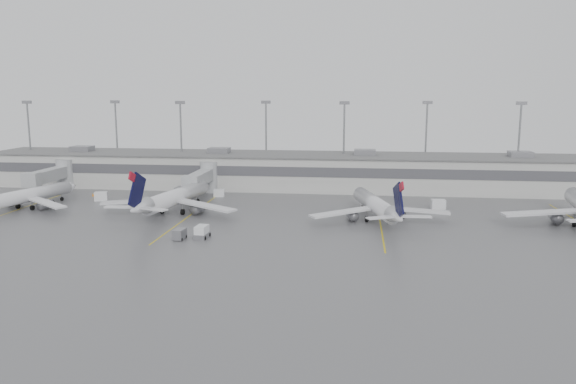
# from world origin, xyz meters

# --- Properties ---
(ground) EXTENTS (260.00, 260.00, 0.00)m
(ground) POSITION_xyz_m (0.00, 0.00, 0.00)
(ground) COLOR #565658
(ground) RESTS_ON ground
(terminal) EXTENTS (152.00, 17.00, 9.45)m
(terminal) POSITION_xyz_m (-0.01, 57.98, 4.17)
(terminal) COLOR #ACACA7
(terminal) RESTS_ON ground
(light_masts) EXTENTS (142.40, 8.00, 20.60)m
(light_masts) POSITION_xyz_m (0.00, 63.75, 12.03)
(light_masts) COLOR gray
(light_masts) RESTS_ON ground
(jet_bridge_left) EXTENTS (4.00, 17.20, 7.00)m
(jet_bridge_left) POSITION_xyz_m (-55.50, 45.72, 3.87)
(jet_bridge_left) COLOR gray
(jet_bridge_left) RESTS_ON ground
(jet_bridge_right) EXTENTS (4.00, 17.20, 7.00)m
(jet_bridge_right) POSITION_xyz_m (-20.50, 45.72, 3.87)
(jet_bridge_right) COLOR gray
(jet_bridge_right) RESTS_ON ground
(stand_markings) EXTENTS (105.25, 40.00, 0.01)m
(stand_markings) POSITION_xyz_m (-0.00, 24.00, 0.01)
(stand_markings) COLOR #DCBE0C
(stand_markings) RESTS_ON ground
(jet_far_left) EXTENTS (23.18, 26.33, 8.70)m
(jet_far_left) POSITION_xyz_m (-51.03, 26.66, 2.70)
(jet_far_left) COLOR silver
(jet_far_left) RESTS_ON ground
(jet_mid_left) EXTENTS (27.11, 30.62, 9.96)m
(jet_mid_left) POSITION_xyz_m (-21.01, 26.10, 3.09)
(jet_mid_left) COLOR silver
(jet_mid_left) RESTS_ON ground
(jet_mid_right) EXTENTS (24.54, 27.86, 9.19)m
(jet_mid_right) POSITION_xyz_m (16.90, 24.54, 2.86)
(jet_mid_right) COLOR silver
(jet_mid_right) RESTS_ON ground
(baggage_tug) EXTENTS (2.21, 3.23, 2.00)m
(baggage_tug) POSITION_xyz_m (-10.78, 9.08, 0.78)
(baggage_tug) COLOR white
(baggage_tug) RESTS_ON ground
(baggage_cart) EXTENTS (1.63, 2.65, 1.64)m
(baggage_cart) POSITION_xyz_m (-13.98, 7.88, 0.86)
(baggage_cart) COLOR slate
(baggage_cart) RESTS_ON ground
(gse_uld_a) EXTENTS (3.01, 2.45, 1.84)m
(gse_uld_a) POSITION_xyz_m (-40.50, 36.80, 0.92)
(gse_uld_a) COLOR white
(gse_uld_a) RESTS_ON ground
(gse_uld_b) EXTENTS (2.51, 1.87, 1.63)m
(gse_uld_b) POSITION_xyz_m (-16.78, 44.38, 0.82)
(gse_uld_b) COLOR white
(gse_uld_b) RESTS_ON ground
(gse_uld_c) EXTENTS (2.74, 1.91, 1.88)m
(gse_uld_c) POSITION_xyz_m (29.26, 36.66, 0.94)
(gse_uld_c) COLOR white
(gse_uld_c) RESTS_ON ground
(gse_loader) EXTENTS (2.32, 3.51, 2.12)m
(gse_loader) POSITION_xyz_m (-25.11, 43.73, 1.06)
(gse_loader) COLOR slate
(gse_loader) RESTS_ON ground
(cone_a) EXTENTS (0.46, 0.46, 0.73)m
(cone_a) POSITION_xyz_m (-44.55, 41.38, 0.37)
(cone_a) COLOR orange
(cone_a) RESTS_ON ground
(cone_b) EXTENTS (0.45, 0.45, 0.72)m
(cone_b) POSITION_xyz_m (-19.09, 35.46, 0.36)
(cone_b) COLOR orange
(cone_b) RESTS_ON ground
(cone_c) EXTENTS (0.49, 0.49, 0.78)m
(cone_c) POSITION_xyz_m (17.68, 33.64, 0.39)
(cone_c) COLOR orange
(cone_c) RESTS_ON ground
(cone_d) EXTENTS (0.49, 0.49, 0.77)m
(cone_d) POSITION_xyz_m (53.94, 35.42, 0.39)
(cone_d) COLOR orange
(cone_d) RESTS_ON ground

